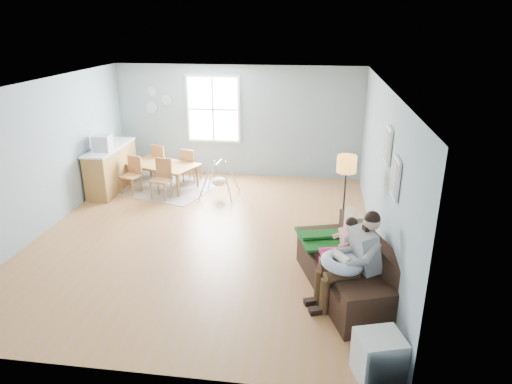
# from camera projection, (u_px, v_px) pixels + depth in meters

# --- Properties ---
(room) EXTENTS (8.40, 9.40, 3.90)m
(room) POSITION_uv_depth(u_px,v_px,m) (200.00, 102.00, 7.47)
(room) COLOR #A37039
(window) EXTENTS (1.32, 0.08, 1.62)m
(window) POSITION_uv_depth(u_px,v_px,m) (213.00, 109.00, 11.03)
(window) COLOR white
(window) RESTS_ON room
(pictures) EXTENTS (0.05, 1.34, 0.74)m
(pictures) POSITION_uv_depth(u_px,v_px,m) (392.00, 161.00, 6.33)
(pictures) COLOR white
(pictures) RESTS_ON room
(wall_plates) EXTENTS (0.67, 0.02, 0.66)m
(wall_plates) POSITION_uv_depth(u_px,v_px,m) (157.00, 100.00, 11.15)
(wall_plates) COLOR #8FA0AC
(wall_plates) RESTS_ON room
(sofa) EXTENTS (1.53, 2.26, 0.84)m
(sofa) POSITION_uv_depth(u_px,v_px,m) (352.00, 273.00, 6.50)
(sofa) COLOR black
(sofa) RESTS_ON room
(green_throw) EXTENTS (1.15, 1.06, 0.04)m
(green_throw) POSITION_uv_depth(u_px,v_px,m) (330.00, 237.00, 7.04)
(green_throw) COLOR #125117
(green_throw) RESTS_ON sofa
(beige_pillow) EXTENTS (0.26, 0.50, 0.48)m
(beige_pillow) POSITION_uv_depth(u_px,v_px,m) (353.00, 227.00, 6.88)
(beige_pillow) COLOR tan
(beige_pillow) RESTS_ON sofa
(father) EXTENTS (1.03, 0.70, 1.37)m
(father) POSITION_uv_depth(u_px,v_px,m) (353.00, 257.00, 6.05)
(father) COLOR #959698
(father) RESTS_ON sofa
(nursing_pillow) EXTENTS (0.76, 0.76, 0.23)m
(nursing_pillow) POSITION_uv_depth(u_px,v_px,m) (342.00, 263.00, 6.05)
(nursing_pillow) COLOR #C8DDFB
(nursing_pillow) RESTS_ON father
(infant) EXTENTS (0.26, 0.35, 0.13)m
(infant) POSITION_uv_depth(u_px,v_px,m) (341.00, 257.00, 6.05)
(infant) COLOR white
(infant) RESTS_ON nursing_pillow
(toddler) EXTENTS (0.59, 0.37, 0.87)m
(toddler) POSITION_uv_depth(u_px,v_px,m) (343.00, 241.00, 6.52)
(toddler) COLOR white
(toddler) RESTS_ON sofa
(floor_lamp) EXTENTS (0.32, 0.32, 1.60)m
(floor_lamp) POSITION_uv_depth(u_px,v_px,m) (346.00, 172.00, 7.56)
(floor_lamp) COLOR black
(floor_lamp) RESTS_ON room
(storage_cube) EXTENTS (0.59, 0.55, 0.54)m
(storage_cube) POSITION_uv_depth(u_px,v_px,m) (378.00, 357.00, 4.93)
(storage_cube) COLOR silver
(storage_cube) RESTS_ON room
(rug) EXTENTS (2.64, 2.27, 0.01)m
(rug) POSITION_uv_depth(u_px,v_px,m) (163.00, 187.00, 10.71)
(rug) COLOR gray
(rug) RESTS_ON room
(dining_table) EXTENTS (1.80, 1.40, 0.56)m
(dining_table) POSITION_uv_depth(u_px,v_px,m) (163.00, 176.00, 10.61)
(dining_table) COLOR olive
(dining_table) RESTS_ON rug
(chair_sw) EXTENTS (0.47, 0.47, 0.84)m
(chair_sw) POSITION_uv_depth(u_px,v_px,m) (133.00, 173.00, 10.22)
(chair_sw) COLOR brown
(chair_sw) RESTS_ON rug
(chair_se) EXTENTS (0.45, 0.45, 0.87)m
(chair_se) POSITION_uv_depth(u_px,v_px,m) (162.00, 176.00, 9.91)
(chair_se) COLOR brown
(chair_se) RESTS_ON rug
(chair_nw) EXTENTS (0.50, 0.50, 0.85)m
(chair_nw) POSITION_uv_depth(u_px,v_px,m) (161.00, 159.00, 11.17)
(chair_nw) COLOR brown
(chair_nw) RESTS_ON rug
(chair_ne) EXTENTS (0.46, 0.46, 0.83)m
(chair_ne) POSITION_uv_depth(u_px,v_px,m) (190.00, 164.00, 10.87)
(chair_ne) COLOR brown
(chair_ne) RESTS_ON rug
(counter) EXTENTS (0.54, 1.81, 1.01)m
(counter) POSITION_uv_depth(u_px,v_px,m) (112.00, 168.00, 10.42)
(counter) COLOR olive
(counter) RESTS_ON room
(monitor) EXTENTS (0.39, 0.37, 0.34)m
(monitor) POSITION_uv_depth(u_px,v_px,m) (102.00, 143.00, 9.86)
(monitor) COLOR #B1B1B6
(monitor) RESTS_ON counter
(baby_swing) EXTENTS (0.80, 0.81, 0.78)m
(baby_swing) POSITION_uv_depth(u_px,v_px,m) (219.00, 181.00, 10.05)
(baby_swing) COLOR #B1B1B6
(baby_swing) RESTS_ON room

